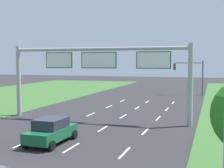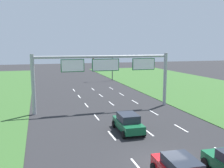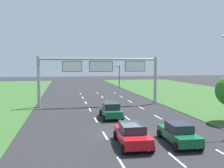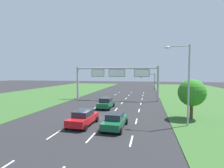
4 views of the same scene
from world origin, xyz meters
name	(u,v)px [view 4 (image 4 of 4)]	position (x,y,z in m)	size (l,w,h in m)	color
ground_plane	(93,119)	(0.00, 0.00, 0.00)	(200.00, 200.00, 0.00)	#262628
grass_verge_left	(9,101)	(-21.00, 10.00, 0.03)	(24.00, 120.00, 0.06)	#335B28
lane_dashes_inner_left	(94,108)	(-1.75, 6.00, 0.00)	(0.14, 50.40, 0.01)	white
lane_dashes_inner_right	(116,109)	(1.75, 6.00, 0.00)	(0.14, 50.40, 0.01)	white
lane_dashes_slip	(139,110)	(5.25, 6.00, 0.00)	(0.14, 50.40, 0.01)	white
car_near_red	(115,121)	(3.30, -3.05, 0.78)	(2.23, 4.49, 1.55)	#145633
car_lead_silver	(106,103)	(0.00, 6.59, 0.86)	(2.19, 4.27, 1.69)	#145633
car_mid_lane	(83,118)	(-0.21, -2.77, 0.81)	(2.42, 4.53, 1.59)	red
sign_gantry	(117,76)	(0.19, 15.20, 4.96)	(17.24, 0.44, 7.00)	#9EA0A5
traffic_light_mast	(149,78)	(6.69, 40.47, 3.87)	(4.76, 0.49, 5.60)	#47494F
street_lamp	(185,78)	(10.27, -0.83, 5.08)	(2.61, 0.32, 8.50)	#9EA0A5
roadside_tree_near	(192,93)	(11.70, 2.36, 3.21)	(3.25, 3.25, 4.85)	#513823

